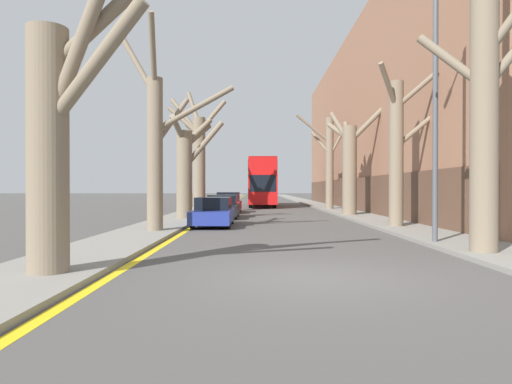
{
  "coord_description": "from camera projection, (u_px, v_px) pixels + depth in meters",
  "views": [
    {
      "loc": [
        -1.01,
        -8.77,
        1.72
      ],
      "look_at": [
        -0.93,
        29.01,
        1.42
      ],
      "focal_mm": 32.0,
      "sensor_mm": 36.0,
      "label": 1
    }
  ],
  "objects": [
    {
      "name": "ground_plane",
      "position": [
        307.0,
        277.0,
        8.78
      ],
      "size": [
        300.0,
        300.0,
        0.0
      ],
      "primitive_type": "plane",
      "color": "#4C4947"
    },
    {
      "name": "sidewalk_left",
      "position": [
        222.0,
        201.0,
        58.77
      ],
      "size": [
        2.44,
        120.0,
        0.12
      ],
      "primitive_type": "cube",
      "color": "gray",
      "rests_on": "ground"
    },
    {
      "name": "sidewalk_right",
      "position": [
        303.0,
        201.0,
        58.79
      ],
      "size": [
        2.44,
        120.0,
        0.12
      ],
      "primitive_type": "cube",
      "color": "gray",
      "rests_on": "ground"
    },
    {
      "name": "building_facade_right",
      "position": [
        407.0,
        123.0,
        37.26
      ],
      "size": [
        10.08,
        47.51,
        14.2
      ],
      "color": "#93664C",
      "rests_on": "ground"
    },
    {
      "name": "kerb_line_stripe",
      "position": [
        233.0,
        202.0,
        58.77
      ],
      "size": [
        0.24,
        120.0,
        0.01
      ],
      "primitive_type": "cube",
      "color": "yellow",
      "rests_on": "ground"
    },
    {
      "name": "street_tree_left_0",
      "position": [
        57.0,
        130.0,
        8.62
      ],
      "size": [
        3.26,
        1.29,
        6.57
      ],
      "color": "#7A6B56",
      "rests_on": "ground"
    },
    {
      "name": "street_tree_left_1",
      "position": [
        156.0,
        142.0,
        17.45
      ],
      "size": [
        4.63,
        4.61,
        7.89
      ],
      "color": "#7A6B56",
      "rests_on": "ground"
    },
    {
      "name": "street_tree_left_2",
      "position": [
        186.0,
        168.0,
        24.53
      ],
      "size": [
        2.73,
        2.99,
        5.69
      ],
      "color": "#7A6B56",
      "rests_on": "ground"
    },
    {
      "name": "street_tree_left_3",
      "position": [
        197.0,
        155.0,
        32.19
      ],
      "size": [
        4.29,
        1.84,
        8.7
      ],
      "color": "#7A6B56",
      "rests_on": "ground"
    },
    {
      "name": "street_tree_right_0",
      "position": [
        485.0,
        99.0,
        11.55
      ],
      "size": [
        3.46,
        3.21,
        9.22
      ],
      "color": "#7A6B56",
      "rests_on": "ground"
    },
    {
      "name": "street_tree_right_1",
      "position": [
        397.0,
        149.0,
        19.38
      ],
      "size": [
        3.6,
        1.83,
        6.82
      ],
      "color": "#7A6B56",
      "rests_on": "ground"
    },
    {
      "name": "street_tree_right_2",
      "position": [
        348.0,
        164.0,
        28.05
      ],
      "size": [
        3.25,
        2.75,
        6.69
      ],
      "color": "#7A6B56",
      "rests_on": "ground"
    },
    {
      "name": "street_tree_right_3",
      "position": [
        328.0,
        160.0,
        36.16
      ],
      "size": [
        3.97,
        2.05,
        7.6
      ],
      "color": "#7A6B56",
      "rests_on": "ground"
    },
    {
      "name": "double_decker_bus",
      "position": [
        261.0,
        180.0,
        43.35
      ],
      "size": [
        2.49,
        11.2,
        4.41
      ],
      "color": "red",
      "rests_on": "ground"
    },
    {
      "name": "parked_car_0",
      "position": [
        212.0,
        212.0,
        20.79
      ],
      "size": [
        1.73,
        4.38,
        1.32
      ],
      "color": "navy",
      "rests_on": "ground"
    },
    {
      "name": "parked_car_1",
      "position": [
        222.0,
        207.0,
        26.6
      ],
      "size": [
        1.83,
        4.46,
        1.33
      ],
      "color": "black",
      "rests_on": "ground"
    },
    {
      "name": "parked_car_2",
      "position": [
        227.0,
        203.0,
        32.17
      ],
      "size": [
        1.73,
        4.22,
        1.45
      ],
      "color": "maroon",
      "rests_on": "ground"
    },
    {
      "name": "lamp_post",
      "position": [
        431.0,
        77.0,
        13.69
      ],
      "size": [
        1.4,
        0.2,
        9.18
      ],
      "color": "#4C4F54",
      "rests_on": "ground"
    }
  ]
}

